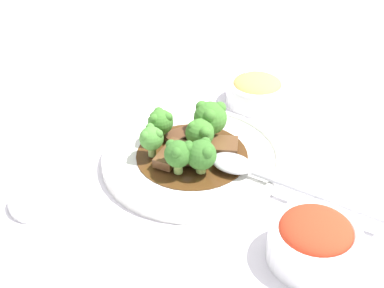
{
  "coord_description": "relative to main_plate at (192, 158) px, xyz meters",
  "views": [
    {
      "loc": [
        0.62,
        0.07,
        0.47
      ],
      "look_at": [
        0.0,
        0.0,
        0.03
      ],
      "focal_mm": 50.0,
      "sensor_mm": 36.0,
      "label": 1
    }
  ],
  "objects": [
    {
      "name": "beef_strip_1",
      "position": [
        -0.01,
        0.04,
        0.01
      ],
      "size": [
        0.04,
        0.05,
        0.01
      ],
      "color": "brown",
      "rests_on": "main_plate"
    },
    {
      "name": "broccoli_floret_1",
      "position": [
        0.04,
        0.02,
        0.04
      ],
      "size": [
        0.04,
        0.04,
        0.05
      ],
      "color": "#8EB756",
      "rests_on": "main_plate"
    },
    {
      "name": "paper_napkin",
      "position": [
        -0.02,
        -0.2,
        -0.01
      ],
      "size": [
        0.11,
        0.1,
        0.01
      ],
      "color": "white",
      "rests_on": "ground_plane"
    },
    {
      "name": "serving_spoon",
      "position": [
        0.04,
        0.08,
        0.02
      ],
      "size": [
        0.13,
        0.23,
        0.01
      ],
      "color": "#B7B7BC",
      "rests_on": "main_plate"
    },
    {
      "name": "beef_strip_2",
      "position": [
        0.02,
        0.0,
        0.01
      ],
      "size": [
        0.03,
        0.05,
        0.01
      ],
      "color": "brown",
      "rests_on": "main_plate"
    },
    {
      "name": "sauce_dish",
      "position": [
        0.11,
        -0.19,
        -0.0
      ],
      "size": [
        0.08,
        0.08,
        0.01
      ],
      "color": "white",
      "rests_on": "ground_plane"
    },
    {
      "name": "side_bowl_appetizer",
      "position": [
        -0.18,
        0.09,
        0.01
      ],
      "size": [
        0.1,
        0.1,
        0.05
      ],
      "color": "white",
      "rests_on": "ground_plane"
    },
    {
      "name": "broccoli_floret_0",
      "position": [
        0.05,
        -0.01,
        0.04
      ],
      "size": [
        0.04,
        0.04,
        0.05
      ],
      "color": "#8EB756",
      "rests_on": "main_plate"
    },
    {
      "name": "side_bowl_kimchi",
      "position": [
        0.17,
        0.16,
        0.02
      ],
      "size": [
        0.11,
        0.11,
        0.06
      ],
      "color": "white",
      "rests_on": "ground_plane"
    },
    {
      "name": "ground_plane",
      "position": [
        0.0,
        0.0,
        -0.01
      ],
      "size": [
        4.0,
        4.0,
        0.0
      ],
      "primitive_type": "plane",
      "color": "silver"
    },
    {
      "name": "beef_strip_3",
      "position": [
        -0.04,
        -0.01,
        0.01
      ],
      "size": [
        0.06,
        0.07,
        0.01
      ],
      "color": "#56331E",
      "rests_on": "main_plate"
    },
    {
      "name": "broccoli_floret_4",
      "position": [
        -0.01,
        0.01,
        0.03
      ],
      "size": [
        0.04,
        0.04,
        0.05
      ],
      "color": "#7FA84C",
      "rests_on": "main_plate"
    },
    {
      "name": "broccoli_floret_2",
      "position": [
        0.01,
        -0.06,
        0.04
      ],
      "size": [
        0.03,
        0.03,
        0.05
      ],
      "color": "#8EB756",
      "rests_on": "main_plate"
    },
    {
      "name": "beef_strip_0",
      "position": [
        0.02,
        -0.03,
        0.02
      ],
      "size": [
        0.07,
        0.04,
        0.01
      ],
      "color": "brown",
      "rests_on": "main_plate"
    },
    {
      "name": "broccoli_floret_3",
      "position": [
        -0.04,
        0.02,
        0.04
      ],
      "size": [
        0.05,
        0.05,
        0.06
      ],
      "color": "#7FA84C",
      "rests_on": "main_plate"
    },
    {
      "name": "main_plate",
      "position": [
        0.0,
        0.0,
        0.0
      ],
      "size": [
        0.26,
        0.26,
        0.02
      ],
      "color": "white",
      "rests_on": "ground_plane"
    },
    {
      "name": "broccoli_floret_5",
      "position": [
        -0.03,
        -0.05,
        0.04
      ],
      "size": [
        0.04,
        0.04,
        0.05
      ],
      "color": "#7FA84C",
      "rests_on": "main_plate"
    }
  ]
}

